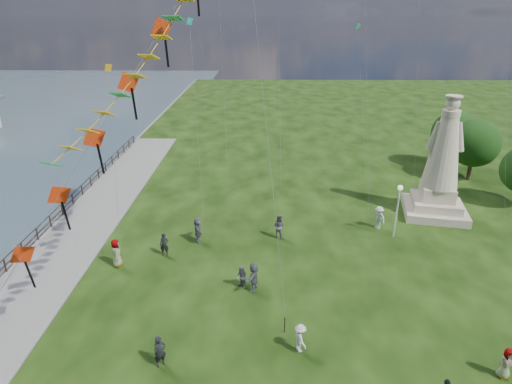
{
  "coord_description": "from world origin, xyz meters",
  "views": [
    {
      "loc": [
        -0.65,
        -13.99,
        14.76
      ],
      "look_at": [
        -1.0,
        8.0,
        5.5
      ],
      "focal_mm": 30.0,
      "sensor_mm": 36.0,
      "label": 1
    }
  ],
  "objects_px": {
    "person_2": "(300,338)",
    "statue": "(441,172)",
    "person_0": "(160,351)",
    "person_6": "(164,245)",
    "person_11": "(254,277)",
    "person_4": "(506,364)",
    "person_5": "(198,230)",
    "person_7": "(279,226)",
    "person_10": "(116,253)",
    "person_1": "(241,278)",
    "person_8": "(379,217)",
    "lamppost": "(398,200)"
  },
  "relations": [
    {
      "from": "person_2",
      "to": "statue",
      "type": "bearing_deg",
      "value": -61.79
    },
    {
      "from": "person_0",
      "to": "person_6",
      "type": "xyz_separation_m",
      "value": [
        -1.83,
        9.49,
        0.0
      ]
    },
    {
      "from": "person_6",
      "to": "person_11",
      "type": "relative_size",
      "value": 0.91
    },
    {
      "from": "person_0",
      "to": "person_4",
      "type": "bearing_deg",
      "value": -37.99
    },
    {
      "from": "person_0",
      "to": "person_4",
      "type": "height_order",
      "value": "person_0"
    },
    {
      "from": "person_5",
      "to": "person_7",
      "type": "xyz_separation_m",
      "value": [
        5.62,
        0.64,
        -0.01
      ]
    },
    {
      "from": "person_2",
      "to": "person_5",
      "type": "relative_size",
      "value": 0.81
    },
    {
      "from": "person_0",
      "to": "person_11",
      "type": "bearing_deg",
      "value": 18.63
    },
    {
      "from": "person_10",
      "to": "person_11",
      "type": "xyz_separation_m",
      "value": [
        8.61,
        -2.38,
        -0.06
      ]
    },
    {
      "from": "person_0",
      "to": "person_2",
      "type": "distance_m",
      "value": 6.42
    },
    {
      "from": "person_1",
      "to": "person_2",
      "type": "height_order",
      "value": "person_2"
    },
    {
      "from": "person_0",
      "to": "person_5",
      "type": "relative_size",
      "value": 0.88
    },
    {
      "from": "statue",
      "to": "person_11",
      "type": "distance_m",
      "value": 17.67
    },
    {
      "from": "person_6",
      "to": "person_8",
      "type": "bearing_deg",
      "value": 12.58
    },
    {
      "from": "statue",
      "to": "lamppost",
      "type": "relative_size",
      "value": 2.35
    },
    {
      "from": "person_8",
      "to": "person_10",
      "type": "xyz_separation_m",
      "value": [
        -17.64,
        -5.39,
        0.06
      ]
    },
    {
      "from": "person_0",
      "to": "person_8",
      "type": "bearing_deg",
      "value": 9.72
    },
    {
      "from": "lamppost",
      "to": "person_0",
      "type": "relative_size",
      "value": 2.5
    },
    {
      "from": "person_0",
      "to": "person_2",
      "type": "height_order",
      "value": "person_0"
    },
    {
      "from": "person_5",
      "to": "person_8",
      "type": "distance_m",
      "value": 13.18
    },
    {
      "from": "person_1",
      "to": "person_10",
      "type": "relative_size",
      "value": 0.78
    },
    {
      "from": "person_4",
      "to": "person_7",
      "type": "distance_m",
      "value": 15.62
    },
    {
      "from": "person_5",
      "to": "person_6",
      "type": "relative_size",
      "value": 1.14
    },
    {
      "from": "person_4",
      "to": "person_10",
      "type": "relative_size",
      "value": 0.82
    },
    {
      "from": "person_8",
      "to": "person_10",
      "type": "distance_m",
      "value": 18.45
    },
    {
      "from": "lamppost",
      "to": "person_4",
      "type": "distance_m",
      "value": 12.91
    },
    {
      "from": "person_1",
      "to": "person_4",
      "type": "bearing_deg",
      "value": 26.07
    },
    {
      "from": "person_5",
      "to": "person_8",
      "type": "relative_size",
      "value": 1.04
    },
    {
      "from": "person_10",
      "to": "person_11",
      "type": "height_order",
      "value": "person_10"
    },
    {
      "from": "person_6",
      "to": "person_11",
      "type": "xyz_separation_m",
      "value": [
        5.91,
        -3.7,
        0.08
      ]
    },
    {
      "from": "statue",
      "to": "person_8",
      "type": "relative_size",
      "value": 5.34
    },
    {
      "from": "person_7",
      "to": "person_6",
      "type": "bearing_deg",
      "value": 45.95
    },
    {
      "from": "person_8",
      "to": "person_7",
      "type": "bearing_deg",
      "value": -113.25
    },
    {
      "from": "lamppost",
      "to": "person_6",
      "type": "xyz_separation_m",
      "value": [
        -15.74,
        -2.74,
        -2.06
      ]
    },
    {
      "from": "person_10",
      "to": "person_11",
      "type": "relative_size",
      "value": 1.06
    },
    {
      "from": "statue",
      "to": "person_6",
      "type": "xyz_separation_m",
      "value": [
        -20.0,
        -6.63,
        -2.72
      ]
    },
    {
      "from": "statue",
      "to": "person_6",
      "type": "relative_size",
      "value": 5.86
    },
    {
      "from": "person_1",
      "to": "person_2",
      "type": "distance_m",
      "value": 5.72
    },
    {
      "from": "statue",
      "to": "person_7",
      "type": "bearing_deg",
      "value": -150.44
    },
    {
      "from": "person_2",
      "to": "person_6",
      "type": "height_order",
      "value": "person_6"
    },
    {
      "from": "person_4",
      "to": "lamppost",
      "type": "bearing_deg",
      "value": 89.01
    },
    {
      "from": "person_1",
      "to": "person_2",
      "type": "xyz_separation_m",
      "value": [
        2.97,
        -4.89,
        0.01
      ]
    },
    {
      "from": "person_1",
      "to": "person_8",
      "type": "height_order",
      "value": "person_8"
    },
    {
      "from": "person_5",
      "to": "person_10",
      "type": "height_order",
      "value": "person_10"
    },
    {
      "from": "person_2",
      "to": "person_11",
      "type": "height_order",
      "value": "person_11"
    },
    {
      "from": "person_5",
      "to": "person_2",
      "type": "bearing_deg",
      "value": -160.77
    },
    {
      "from": "person_4",
      "to": "person_8",
      "type": "xyz_separation_m",
      "value": [
        -2.02,
        14.02,
        0.11
      ]
    },
    {
      "from": "person_5",
      "to": "person_10",
      "type": "bearing_deg",
      "value": 112.82
    },
    {
      "from": "person_0",
      "to": "person_6",
      "type": "height_order",
      "value": "person_6"
    },
    {
      "from": "person_4",
      "to": "person_11",
      "type": "relative_size",
      "value": 0.88
    }
  ]
}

